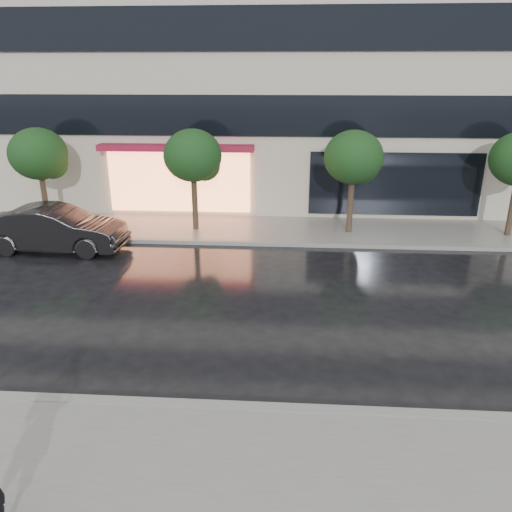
{
  "coord_description": "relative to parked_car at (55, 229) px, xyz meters",
  "views": [
    {
      "loc": [
        0.63,
        -8.7,
        5.98
      ],
      "look_at": [
        -0.19,
        3.6,
        1.4
      ],
      "focal_mm": 35.0,
      "sensor_mm": 36.0,
      "label": 1
    }
  ],
  "objects": [
    {
      "name": "ground",
      "position": [
        7.48,
        -7.44,
        -0.8
      ],
      "size": [
        120.0,
        120.0,
        0.0
      ],
      "primitive_type": "plane",
      "color": "black",
      "rests_on": "ground"
    },
    {
      "name": "sidewalk_near",
      "position": [
        7.48,
        -10.69,
        -0.74
      ],
      "size": [
        60.0,
        4.5,
        0.12
      ],
      "primitive_type": "cube",
      "color": "slate",
      "rests_on": "ground"
    },
    {
      "name": "sidewalk_far",
      "position": [
        7.48,
        2.81,
        -0.74
      ],
      "size": [
        60.0,
        3.5,
        0.12
      ],
      "primitive_type": "cube",
      "color": "slate",
      "rests_on": "ground"
    },
    {
      "name": "curb_near",
      "position": [
        7.48,
        -8.44,
        -0.73
      ],
      "size": [
        60.0,
        0.25,
        0.14
      ],
      "primitive_type": "cube",
      "color": "gray",
      "rests_on": "ground"
    },
    {
      "name": "curb_far",
      "position": [
        7.48,
        1.06,
        -0.73
      ],
      "size": [
        60.0,
        0.25,
        0.14
      ],
      "primitive_type": "cube",
      "color": "gray",
      "rests_on": "ground"
    },
    {
      "name": "office_building",
      "position": [
        7.48,
        10.53,
        8.2
      ],
      "size": [
        30.0,
        12.76,
        18.0
      ],
      "color": "#B8B19B",
      "rests_on": "ground"
    },
    {
      "name": "tree_far_west",
      "position": [
        -1.46,
        2.59,
        2.12
      ],
      "size": [
        2.2,
        2.2,
        3.99
      ],
      "color": "#33261C",
      "rests_on": "ground"
    },
    {
      "name": "tree_mid_west",
      "position": [
        4.54,
        2.59,
        2.12
      ],
      "size": [
        2.2,
        2.2,
        3.99
      ],
      "color": "#33261C",
      "rests_on": "ground"
    },
    {
      "name": "tree_mid_east",
      "position": [
        10.54,
        2.59,
        2.12
      ],
      "size": [
        2.2,
        2.2,
        3.99
      ],
      "color": "#33261C",
      "rests_on": "ground"
    },
    {
      "name": "parked_car",
      "position": [
        0.0,
        0.0,
        0.0
      ],
      "size": [
        4.89,
        1.81,
        1.6
      ],
      "primitive_type": "imported",
      "rotation": [
        0.0,
        0.0,
        1.55
      ],
      "color": "black",
      "rests_on": "ground"
    }
  ]
}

